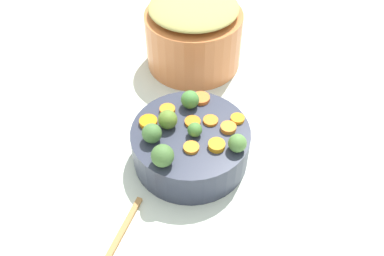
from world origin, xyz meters
name	(u,v)px	position (x,y,z in m)	size (l,w,h in m)	color
tabletop	(191,158)	(0.00, 0.00, 0.01)	(2.40, 2.40, 0.02)	silver
serving_bowl_carrots	(192,145)	(-0.01, 0.00, 0.06)	(0.24, 0.24, 0.08)	#2F3346
metal_pot	(194,39)	(0.32, 0.05, 0.09)	(0.25, 0.25, 0.15)	#D17440
stuffing_mound	(194,7)	(0.32, 0.05, 0.18)	(0.22, 0.22, 0.04)	tan
carrot_slice_0	(167,110)	(0.04, 0.06, 0.11)	(0.03, 0.03, 0.01)	orange
carrot_slice_1	(217,145)	(-0.04, -0.06, 0.11)	(0.03, 0.03, 0.01)	orange
carrot_slice_2	(148,123)	(0.00, 0.09, 0.11)	(0.04, 0.04, 0.01)	orange
carrot_slice_3	(193,122)	(0.02, 0.00, 0.11)	(0.03, 0.03, 0.01)	orange
carrot_slice_4	(238,119)	(0.04, -0.09, 0.11)	(0.03, 0.03, 0.01)	orange
carrot_slice_5	(211,121)	(0.03, -0.04, 0.11)	(0.03, 0.03, 0.01)	orange
carrot_slice_6	(228,128)	(0.01, -0.07, 0.11)	(0.03, 0.03, 0.01)	orange
carrot_slice_7	(201,98)	(0.09, -0.01, 0.11)	(0.04, 0.04, 0.01)	orange
carrot_slice_8	(191,148)	(-0.05, -0.01, 0.11)	(0.03, 0.03, 0.01)	orange
brussels_sprout_0	(237,143)	(-0.04, -0.10, 0.12)	(0.04, 0.04, 0.04)	#517F3C
brussels_sprout_1	(190,100)	(0.07, 0.01, 0.12)	(0.04, 0.04, 0.04)	#468038
brussels_sprout_2	(167,120)	(0.00, 0.05, 0.12)	(0.04, 0.04, 0.04)	#5A7B2B
brussels_sprout_3	(152,133)	(-0.04, 0.07, 0.12)	(0.04, 0.04, 0.04)	#457137
brussels_sprout_4	(195,130)	(-0.01, -0.01, 0.12)	(0.03, 0.03, 0.03)	#477D35
brussels_sprout_5	(163,156)	(-0.09, 0.04, 0.12)	(0.04, 0.04, 0.04)	#466F36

